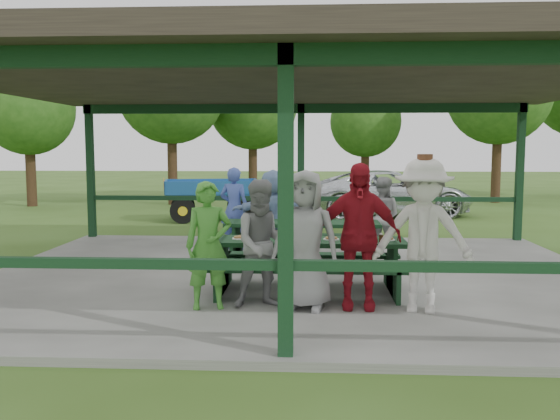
# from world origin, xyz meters

# --- Properties ---
(ground) EXTENTS (90.00, 90.00, 0.00)m
(ground) POSITION_xyz_m (0.00, 0.00, 0.00)
(ground) COLOR #355219
(ground) RESTS_ON ground
(concrete_slab) EXTENTS (10.00, 8.00, 0.10)m
(concrete_slab) POSITION_xyz_m (0.00, 0.00, 0.05)
(concrete_slab) COLOR #60605C
(concrete_slab) RESTS_ON ground
(pavilion_structure) EXTENTS (10.60, 8.60, 3.24)m
(pavilion_structure) POSITION_xyz_m (0.00, 0.00, 3.17)
(pavilion_structure) COLOR black
(pavilion_structure) RESTS_ON concrete_slab
(picnic_table_near) EXTENTS (2.75, 1.39, 0.75)m
(picnic_table_near) POSITION_xyz_m (0.18, -1.20, 0.58)
(picnic_table_near) COLOR black
(picnic_table_near) RESTS_ON concrete_slab
(picnic_table_far) EXTENTS (2.68, 1.39, 0.75)m
(picnic_table_far) POSITION_xyz_m (0.08, 0.80, 0.58)
(picnic_table_far) COLOR black
(picnic_table_far) RESTS_ON concrete_slab
(table_setting) EXTENTS (2.29, 0.45, 0.10)m
(table_setting) POSITION_xyz_m (0.07, -1.17, 0.88)
(table_setting) COLOR white
(table_setting) RESTS_ON picnic_table_near
(contestant_green) EXTENTS (0.67, 0.52, 1.62)m
(contestant_green) POSITION_xyz_m (-1.05, -2.14, 0.91)
(contestant_green) COLOR #459632
(contestant_green) RESTS_ON concrete_slab
(contestant_grey_left) EXTENTS (0.93, 0.80, 1.64)m
(contestant_grey_left) POSITION_xyz_m (-0.36, -2.03, 0.92)
(contestant_grey_left) COLOR gray
(contestant_grey_left) RESTS_ON concrete_slab
(contestant_grey_mid) EXTENTS (0.94, 0.69, 1.76)m
(contestant_grey_mid) POSITION_xyz_m (0.17, -2.09, 0.98)
(contestant_grey_mid) COLOR gray
(contestant_grey_mid) RESTS_ON concrete_slab
(contestant_red) EXTENTS (1.10, 0.49, 1.85)m
(contestant_red) POSITION_xyz_m (0.83, -2.01, 1.03)
(contestant_red) COLOR maroon
(contestant_red) RESTS_ON concrete_slab
(contestant_white_fedora) EXTENTS (1.35, 0.95, 1.96)m
(contestant_white_fedora) POSITION_xyz_m (1.62, -2.15, 1.06)
(contestant_white_fedora) COLOR silver
(contestant_white_fedora) RESTS_ON concrete_slab
(spectator_lblue) EXTENTS (1.58, 0.98, 1.63)m
(spectator_lblue) POSITION_xyz_m (-0.51, 1.76, 0.91)
(spectator_lblue) COLOR #87A5D0
(spectator_lblue) RESTS_ON concrete_slab
(spectator_blue) EXTENTS (0.68, 0.52, 1.65)m
(spectator_blue) POSITION_xyz_m (-1.31, 2.33, 0.93)
(spectator_blue) COLOR #4358AF
(spectator_blue) RESTS_ON concrete_slab
(spectator_grey) EXTENTS (0.86, 0.75, 1.50)m
(spectator_grey) POSITION_xyz_m (1.56, 1.69, 0.85)
(spectator_grey) COLOR #99999C
(spectator_grey) RESTS_ON concrete_slab
(pickup_truck) EXTENTS (5.47, 3.18, 1.43)m
(pickup_truck) POSITION_xyz_m (2.69, 9.22, 0.72)
(pickup_truck) COLOR silver
(pickup_truck) RESTS_ON ground
(farm_trailer) EXTENTS (3.71, 2.07, 1.29)m
(farm_trailer) POSITION_xyz_m (-2.70, 7.86, 0.64)
(farm_trailer) COLOR #194D8D
(farm_trailer) RESTS_ON ground
(tree_far_left) EXTENTS (4.04, 4.04, 6.31)m
(tree_far_left) POSITION_xyz_m (-5.02, 12.65, 4.28)
(tree_far_left) COLOR black
(tree_far_left) RESTS_ON ground
(tree_left) EXTENTS (3.66, 3.66, 5.72)m
(tree_left) POSITION_xyz_m (-2.21, 15.00, 3.87)
(tree_left) COLOR black
(tree_left) RESTS_ON ground
(tree_mid) EXTENTS (3.07, 3.07, 4.80)m
(tree_mid) POSITION_xyz_m (2.56, 16.61, 3.24)
(tree_mid) COLOR black
(tree_mid) RESTS_ON ground
(tree_right) EXTENTS (4.00, 4.00, 6.25)m
(tree_right) POSITION_xyz_m (7.44, 14.13, 4.24)
(tree_right) COLOR black
(tree_right) RESTS_ON ground
(tree_edge_left) EXTENTS (3.33, 3.33, 5.20)m
(tree_edge_left) POSITION_xyz_m (-10.03, 11.69, 3.51)
(tree_edge_left) COLOR black
(tree_edge_left) RESTS_ON ground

